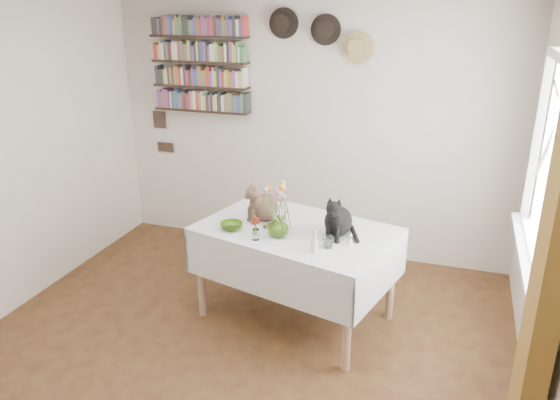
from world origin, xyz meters
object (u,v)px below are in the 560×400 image
(dining_table, at_px, (296,251))
(bookshelf_unit, at_px, (200,65))
(black_cat, at_px, (339,214))
(tabby_cat, at_px, (266,200))
(flower_vase, at_px, (278,226))

(dining_table, xyz_separation_m, bookshelf_unit, (-1.38, 1.24, 1.25))
(black_cat, bearing_deg, dining_table, -176.83)
(tabby_cat, relative_size, bookshelf_unit, 0.33)
(dining_table, distance_m, flower_vase, 0.34)
(tabby_cat, bearing_deg, dining_table, 24.65)
(dining_table, relative_size, flower_vase, 9.78)
(black_cat, xyz_separation_m, flower_vase, (-0.42, -0.17, -0.09))
(tabby_cat, relative_size, black_cat, 0.96)
(tabby_cat, distance_m, bookshelf_unit, 1.81)
(tabby_cat, relative_size, flower_vase, 1.93)
(flower_vase, bearing_deg, bookshelf_unit, 132.24)
(dining_table, xyz_separation_m, tabby_cat, (-0.29, 0.10, 0.36))
(flower_vase, bearing_deg, tabby_cat, 124.96)
(dining_table, relative_size, bookshelf_unit, 1.66)
(bookshelf_unit, bearing_deg, flower_vase, -47.76)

